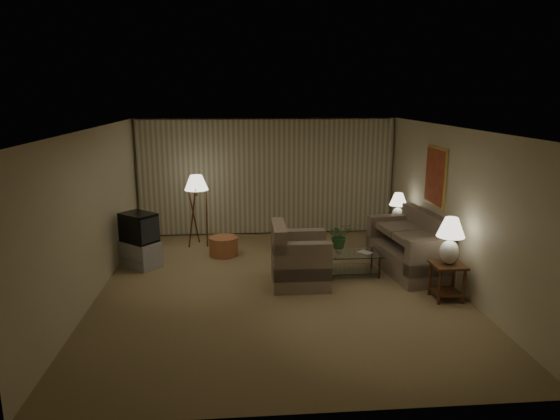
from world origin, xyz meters
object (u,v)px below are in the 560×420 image
object	(u,v)px
floor_lamp	(197,209)
table_lamp_near	(450,237)
side_table_far	(397,232)
coffee_table	(347,260)
vase	(339,249)
table_lamp_far	(398,205)
crt_tv	(139,227)
side_table_near	(447,275)
tv_cabinet	(141,254)
armchair	(300,260)
sofa	(410,249)
ottoman	(224,246)

from	to	relation	value
floor_lamp	table_lamp_near	bearing A→B (deg)	-38.05
side_table_far	floor_lamp	distance (m)	4.28
coffee_table	vase	bearing A→B (deg)	-180.00
table_lamp_far	floor_lamp	world-z (taller)	floor_lamp
side_table_far	crt_tv	bearing A→B (deg)	-173.46
side_table_near	coffee_table	world-z (taller)	side_table_near
table_lamp_far	coffee_table	world-z (taller)	table_lamp_far
tv_cabinet	floor_lamp	world-z (taller)	floor_lamp
armchair	coffee_table	bearing A→B (deg)	-65.85
vase	table_lamp_near	bearing A→B (deg)	-39.66
side_table_near	coffee_table	distance (m)	1.85
sofa	table_lamp_far	bearing A→B (deg)	166.13
side_table_near	table_lamp_far	world-z (taller)	table_lamp_far
tv_cabinet	ottoman	distance (m)	1.66
vase	armchair	bearing A→B (deg)	-152.85
coffee_table	floor_lamp	xyz separation A→B (m)	(-2.84, 2.04, 0.54)
table_lamp_near	floor_lamp	world-z (taller)	floor_lamp
table_lamp_far	ottoman	size ratio (longest dim) A/B	1.09
table_lamp_near	crt_tv	world-z (taller)	table_lamp_near
armchair	side_table_near	world-z (taller)	armchair
sofa	tv_cabinet	distance (m)	5.10
armchair	sofa	bearing A→B (deg)	-76.02
tv_cabinet	vase	size ratio (longest dim) A/B	5.81
side_table_far	table_lamp_near	bearing A→B (deg)	-90.00
ottoman	armchair	bearing A→B (deg)	-50.86
table_lamp_near	vase	world-z (taller)	table_lamp_near
sofa	vase	xyz separation A→B (m)	(-1.36, -0.10, 0.06)
coffee_table	tv_cabinet	size ratio (longest dim) A/B	1.42
armchair	vase	bearing A→B (deg)	-61.86
coffee_table	tv_cabinet	xyz separation A→B (m)	(-3.84, 0.75, -0.03)
sofa	ottoman	world-z (taller)	sofa
crt_tv	floor_lamp	world-z (taller)	floor_lamp
coffee_table	vase	xyz separation A→B (m)	(-0.15, -0.00, 0.21)
tv_cabinet	crt_tv	xyz separation A→B (m)	(0.00, 0.00, 0.53)
crt_tv	floor_lamp	bearing A→B (deg)	93.20
side_table_near	crt_tv	xyz separation A→B (m)	(-5.20, 2.00, 0.37)
armchair	side_table_near	bearing A→B (deg)	-109.88
vase	coffee_table	bearing A→B (deg)	0.00
coffee_table	vase	size ratio (longest dim) A/B	8.24
sofa	side_table_near	size ratio (longest dim) A/B	3.59
ottoman	sofa	bearing A→B (deg)	-18.98
table_lamp_near	sofa	bearing A→B (deg)	96.34
tv_cabinet	ottoman	size ratio (longest dim) A/B	1.47
armchair	tv_cabinet	size ratio (longest dim) A/B	1.22
coffee_table	side_table_near	bearing A→B (deg)	-42.64
side_table_near	table_lamp_near	xyz separation A→B (m)	(0.00, 0.00, 0.64)
coffee_table	tv_cabinet	bearing A→B (deg)	168.90
sofa	ottoman	xyz separation A→B (m)	(-3.48, 1.20, -0.23)
side_table_near	crt_tv	world-z (taller)	crt_tv
side_table_near	ottoman	size ratio (longest dim) A/B	1.03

